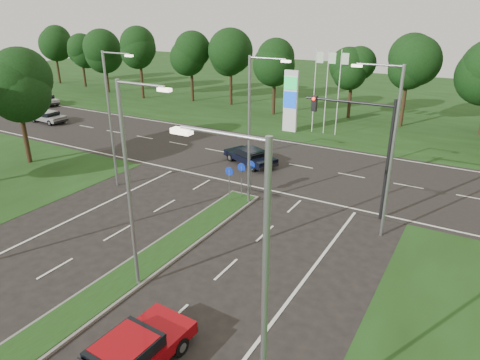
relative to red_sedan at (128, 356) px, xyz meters
The scene contains 17 objects.
verge_far 52.99m from the red_sedan, 94.26° to the left, with size 160.00×50.00×0.02m, color #1A3311.
cross_road 22.21m from the red_sedan, 100.21° to the left, with size 160.00×12.00×0.02m, color black.
median_kerb 4.40m from the red_sedan, 154.90° to the left, with size 2.00×26.00×0.12m, color slate.
streetlight_median_near 6.51m from the red_sedan, 127.37° to the left, with size 2.53×0.22×9.00m.
streetlight_median_far 14.81m from the red_sedan, 101.97° to the left, with size 2.53×0.22×9.00m.
streetlight_left_far 17.58m from the red_sedan, 135.93° to the left, with size 2.53×0.22×9.00m.
streetlight_right_far 15.31m from the red_sedan, 70.64° to the left, with size 2.53×0.22×9.00m.
streetlight_right_near 6.53m from the red_sedan, ahead, with size 2.53×0.22×9.00m.
traffic_signal 16.64m from the red_sedan, 78.40° to the left, with size 5.10×0.42×7.00m.
median_signs 14.81m from the red_sedan, 105.45° to the left, with size 1.16×1.76×2.38m.
gas_pylon 31.94m from the red_sedan, 104.04° to the left, with size 5.80×1.26×8.00m.
tree_left_far 25.39m from the red_sedan, 151.66° to the left, with size 5.20×5.20×8.86m.
treeline_far 38.46m from the red_sedan, 95.80° to the left, with size 6.00×6.00×9.90m.
red_sedan is the anchor object (origin of this frame).
navy_sedan 21.34m from the red_sedan, 107.96° to the left, with size 4.96×3.55×1.26m.
far_car_a 38.16m from the red_sedan, 146.52° to the left, with size 4.28×1.94×1.22m.
far_car_b 48.23m from the red_sedan, 146.19° to the left, with size 4.95×3.17×1.32m.
Camera 1 is at (12.65, -5.43, 11.35)m, focal length 32.00 mm.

